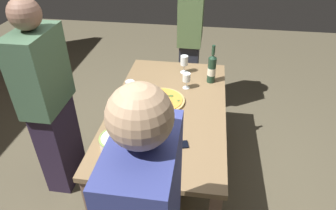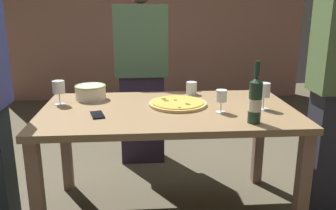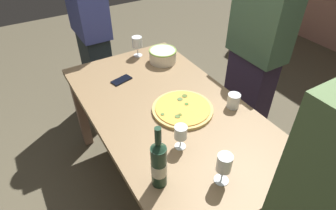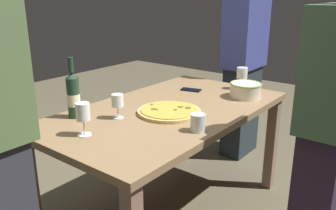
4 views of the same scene
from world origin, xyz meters
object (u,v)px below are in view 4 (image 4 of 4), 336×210
pizza (169,111)px  wine_bottle (73,95)px  dining_table (168,122)px  cup_amber (198,123)px  serving_bowl (246,89)px  wine_glass_near_pizza (83,113)px  wine_glass_far_left (242,74)px  person_host (244,65)px  wine_glass_by_bottle (118,101)px  person_guest_left (330,124)px  cell_phone (191,90)px

pizza → wine_bottle: wine_bottle is taller
dining_table → cup_amber: bearing=60.5°
serving_bowl → cup_amber: size_ratio=2.31×
wine_glass_near_pizza → wine_glass_far_left: wine_glass_near_pizza is taller
person_host → pizza: bearing=2.7°
wine_bottle → wine_glass_far_left: bearing=158.3°
cup_amber → wine_glass_far_left: bearing=-166.7°
wine_glass_by_bottle → wine_glass_far_left: bearing=166.0°
dining_table → person_host: 1.19m
dining_table → serving_bowl: 0.60m
wine_glass_near_pizza → person_host: 1.77m
wine_glass_near_pizza → wine_glass_far_left: size_ratio=1.06×
dining_table → wine_glass_near_pizza: (0.60, -0.07, 0.21)m
cup_amber → person_guest_left: (-0.36, 0.55, 0.01)m
pizza → person_host: size_ratio=0.23×
cup_amber → serving_bowl: bearing=-173.0°
wine_glass_far_left → wine_glass_near_pizza: bearing=-9.0°
person_guest_left → wine_glass_far_left: bearing=-45.7°
dining_table → person_guest_left: (-0.16, 0.90, 0.15)m
cup_amber → person_host: bearing=-162.5°
person_host → serving_bowl: bearing=23.8°
wine_glass_by_bottle → cell_phone: bearing=-179.1°
wine_glass_by_bottle → cup_amber: wine_glass_by_bottle is taller
serving_bowl → person_guest_left: size_ratio=0.13×
cup_amber → person_host: 1.44m
wine_bottle → person_host: size_ratio=0.21×
wine_glass_far_left → wine_glass_by_bottle: bearing=-14.0°
serving_bowl → cell_phone: 0.40m
wine_glass_by_bottle → wine_glass_far_left: (-1.02, 0.25, 0.01)m
pizza → cup_amber: (0.13, 0.29, 0.03)m
serving_bowl → person_guest_left: (0.36, 0.64, 0.00)m
wine_glass_near_pizza → cell_phone: bearing=-176.7°
person_guest_left → dining_table: bearing=0.0°
dining_table → wine_bottle: wine_bottle is taller
wine_bottle → wine_glass_near_pizza: 0.29m
wine_glass_by_bottle → cup_amber: (-0.12, 0.47, -0.05)m
wine_glass_near_pizza → cup_amber: 0.58m
serving_bowl → wine_glass_by_bottle: 0.92m
pizza → wine_glass_near_pizza: 0.55m
wine_glass_by_bottle → cell_phone: 0.75m
dining_table → wine_glass_near_pizza: size_ratio=9.47×
pizza → wine_glass_near_pizza: bearing=-13.7°
wine_glass_far_left → cup_amber: bearing=13.3°
cell_phone → wine_glass_by_bottle: bearing=-13.9°
wine_bottle → wine_glass_near_pizza: size_ratio=2.06×
pizza → person_guest_left: 0.87m
serving_bowl → wine_glass_by_bottle: (0.83, -0.38, 0.05)m
dining_table → serving_bowl: size_ratio=7.47×
pizza → wine_bottle: (0.39, -0.39, 0.12)m
serving_bowl → wine_glass_by_bottle: wine_glass_by_bottle is taller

